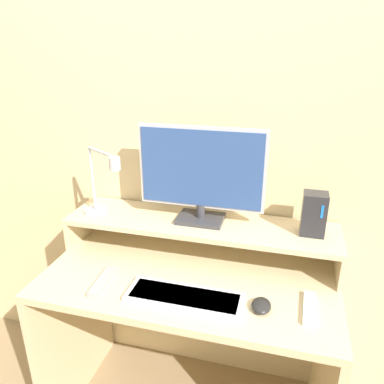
{
  "coord_description": "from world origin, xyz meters",
  "views": [
    {
      "loc": [
        0.34,
        -0.91,
        1.62
      ],
      "look_at": [
        0.0,
        0.34,
        1.11
      ],
      "focal_mm": 35.0,
      "sensor_mm": 36.0,
      "label": 1
    }
  ],
  "objects": [
    {
      "name": "router_dock",
      "position": [
        0.45,
        0.48,
        1.01
      ],
      "size": [
        0.09,
        0.08,
        0.17
      ],
      "color": "#28282D",
      "rests_on": "monitor_shelf"
    },
    {
      "name": "monitor_shelf",
      "position": [
        0.0,
        0.47,
        0.9
      ],
      "size": [
        1.15,
        0.28,
        0.15
      ],
      "color": "beige",
      "rests_on": "desk"
    },
    {
      "name": "desk",
      "position": [
        0.0,
        0.31,
        0.54
      ],
      "size": [
        1.15,
        0.61,
        0.77
      ],
      "color": "beige",
      "rests_on": "ground_plane"
    },
    {
      "name": "remote_control",
      "position": [
        -0.31,
        0.16,
        0.78
      ],
      "size": [
        0.06,
        0.19,
        0.02
      ],
      "color": "#99999E",
      "rests_on": "desk"
    },
    {
      "name": "wall_back",
      "position": [
        0.0,
        0.65,
        1.25
      ],
      "size": [
        6.0,
        0.05,
        2.5
      ],
      "color": "beige",
      "rests_on": "ground_plane"
    },
    {
      "name": "monitor",
      "position": [
        0.0,
        0.49,
        1.13
      ],
      "size": [
        0.52,
        0.14,
        0.4
      ],
      "color": "#38383D",
      "rests_on": "monitor_shelf"
    },
    {
      "name": "mouse",
      "position": [
        0.29,
        0.16,
        0.78
      ],
      "size": [
        0.07,
        0.09,
        0.03
      ],
      "color": "black",
      "rests_on": "desk"
    },
    {
      "name": "keyboard",
      "position": [
        0.02,
        0.14,
        0.78
      ],
      "size": [
        0.42,
        0.14,
        0.02
      ],
      "color": "silver",
      "rests_on": "desk"
    },
    {
      "name": "desk_lamp",
      "position": [
        -0.41,
        0.41,
        1.06
      ],
      "size": [
        0.24,
        0.18,
        0.3
      ],
      "color": "silver",
      "rests_on": "monitor_shelf"
    },
    {
      "name": "remote_secondary",
      "position": [
        0.46,
        0.2,
        0.78
      ],
      "size": [
        0.05,
        0.18,
        0.02
      ],
      "color": "white",
      "rests_on": "desk"
    }
  ]
}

